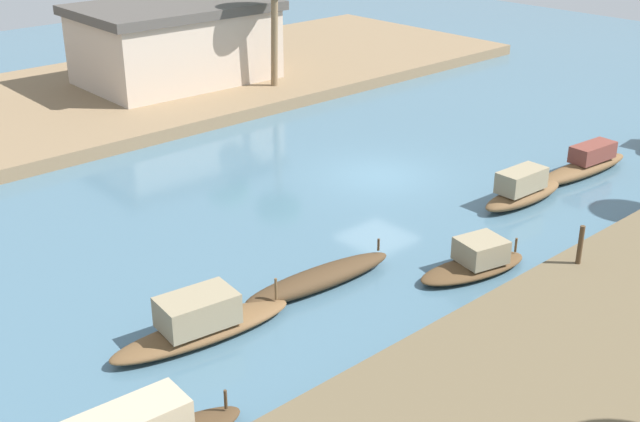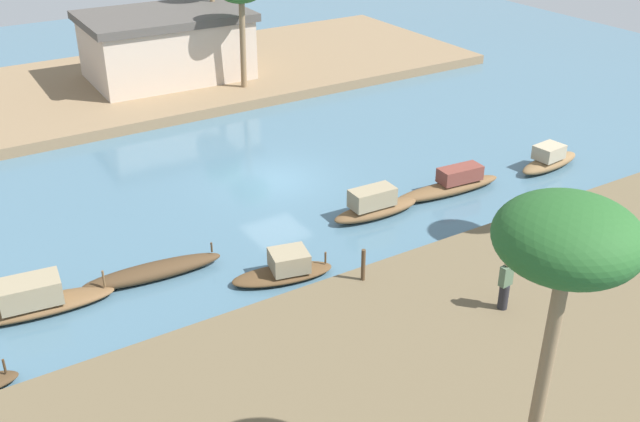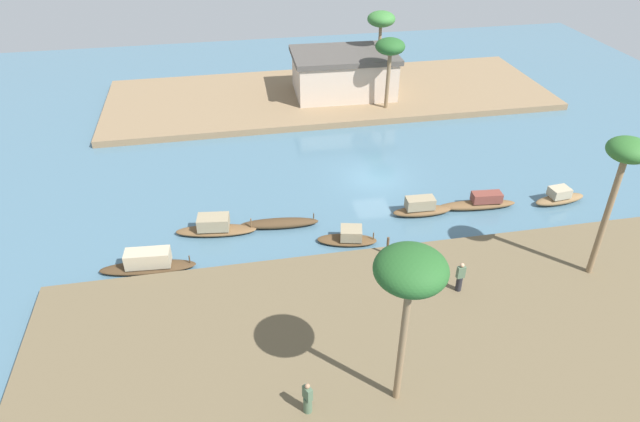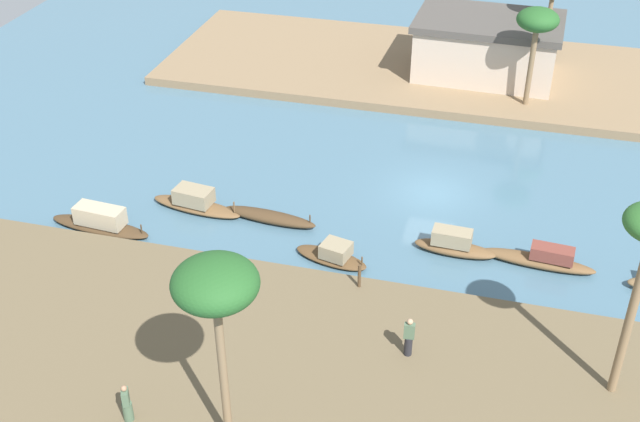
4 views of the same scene
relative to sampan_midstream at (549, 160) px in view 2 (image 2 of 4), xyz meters
The scene contains 13 objects.
river_water 12.22m from the sampan_midstream, 153.88° to the left, with size 70.75×70.75×0.00m, color #476B7F.
riverbank_left 14.81m from the sampan_midstream, 137.79° to the right, with size 40.10×13.61×0.54m, color brown.
riverbank_right 23.43m from the sampan_midstream, 117.91° to the left, with size 40.10×13.61×0.54m, color #846B4C.
sampan_midstream is the anchor object (origin of this frame).
sampan_near_left_bank 14.55m from the sampan_midstream, behind, with size 3.67×1.98×1.01m.
sampan_with_red_awning 5.38m from the sampan_midstream, behind, with size 5.12×1.36×1.10m.
sampan_open_hull 22.08m from the sampan_midstream, behind, with size 4.91×1.78×1.20m.
sampan_with_tall_canopy 18.23m from the sampan_midstream, behind, with size 4.83×1.34×0.84m.
sampan_downstream_large 9.28m from the sampan_midstream, behind, with size 3.79×1.21×1.23m.
person_on_near_bank 12.53m from the sampan_midstream, 143.85° to the right, with size 0.43×0.33×1.72m.
mooring_post 13.35m from the sampan_midstream, 163.38° to the right, with size 0.14×0.14×1.12m, color #4C3823.
palm_tree_left_near 21.12m from the sampan_midstream, 139.15° to the right, with size 2.64×2.64×7.44m.
riverside_building 22.56m from the sampan_midstream, 115.81° to the left, with size 9.39×6.56×3.75m.
Camera 2 is at (-13.79, -25.73, 13.59)m, focal length 41.81 mm.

